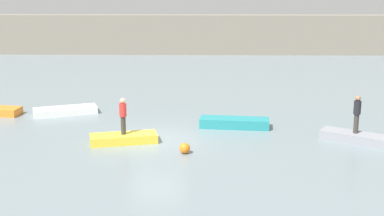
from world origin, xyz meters
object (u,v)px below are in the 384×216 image
rowboat_white (65,111)px  rowboat_yellow (124,138)px  mooring_buoy (185,148)px  rowboat_grey (355,137)px  person_dark_shirt (357,112)px  person_red_shirt (123,114)px  rowboat_teal (234,123)px

rowboat_white → rowboat_yellow: 6.31m
rowboat_yellow → mooring_buoy: bearing=-40.2°
rowboat_grey → mooring_buoy: size_ratio=6.69×
rowboat_grey → rowboat_yellow: bearing=-146.2°
person_dark_shirt → person_red_shirt: bearing=-178.3°
rowboat_yellow → person_red_shirt: size_ratio=1.79×
rowboat_yellow → person_red_shirt: 1.12m
rowboat_white → mooring_buoy: mooring_buoy is taller
rowboat_yellow → person_red_shirt: (-0.00, 0.00, 1.12)m
rowboat_yellow → rowboat_grey: rowboat_grey is taller
rowboat_teal → rowboat_grey: size_ratio=1.11×
rowboat_white → rowboat_teal: rowboat_teal is taller
person_dark_shirt → mooring_buoy: person_dark_shirt is taller
rowboat_grey → person_dark_shirt: (0.00, 0.00, 1.18)m
person_dark_shirt → rowboat_yellow: bearing=-178.3°
rowboat_teal → rowboat_white: bearing=170.7°
rowboat_yellow → mooring_buoy: mooring_buoy is taller
rowboat_white → person_red_shirt: (3.84, -5.01, 1.14)m
person_dark_shirt → person_red_shirt: size_ratio=1.04×
person_red_shirt → rowboat_white: bearing=127.5°
rowboat_teal → rowboat_grey: bearing=-16.8°
rowboat_yellow → person_dark_shirt: size_ratio=1.71×
rowboat_white → mooring_buoy: bearing=-64.0°
rowboat_grey → mooring_buoy: bearing=-135.1°
person_dark_shirt → person_red_shirt: 10.41m
rowboat_yellow → person_dark_shirt: bearing=-11.2°
rowboat_yellow → rowboat_teal: 5.71m
rowboat_grey → mooring_buoy: (-7.63, -1.75, 0.02)m
rowboat_teal → person_dark_shirt: size_ratio=1.95×
rowboat_teal → person_dark_shirt: (5.30, -2.23, 1.15)m
person_dark_shirt → person_red_shirt: (-10.41, -0.32, -0.06)m
rowboat_yellow → rowboat_teal: rowboat_teal is taller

